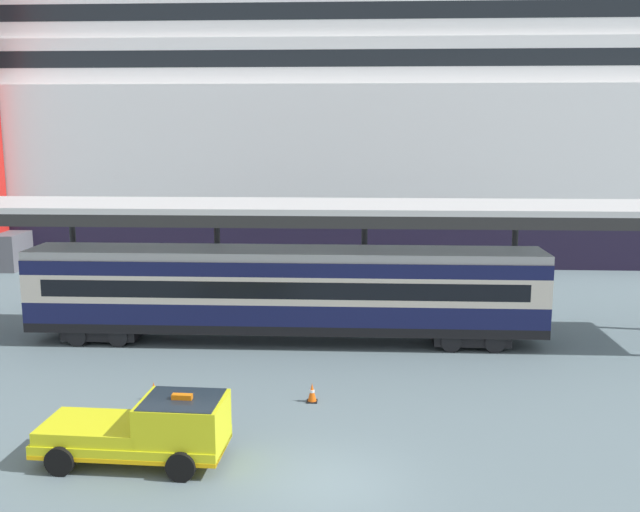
{
  "coord_description": "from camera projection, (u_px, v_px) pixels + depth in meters",
  "views": [
    {
      "loc": [
        0.6,
        -17.25,
        9.18
      ],
      "look_at": [
        -0.73,
        8.77,
        4.5
      ],
      "focal_mm": 39.75,
      "sensor_mm": 36.0,
      "label": 1
    }
  ],
  "objects": [
    {
      "name": "service_truck",
      "position": [
        151.0,
        428.0,
        19.66
      ],
      "size": [
        5.28,
        2.43,
        2.02
      ],
      "color": "yellow",
      "rests_on": "ground"
    },
    {
      "name": "traffic_cone_near",
      "position": [
        312.0,
        393.0,
        24.11
      ],
      "size": [
        0.36,
        0.36,
        0.67
      ],
      "color": "black",
      "rests_on": "ground"
    },
    {
      "name": "cruise_ship",
      "position": [
        241.0,
        89.0,
        59.6
      ],
      "size": [
        172.69,
        28.3,
        36.17
      ],
      "color": "black",
      "rests_on": "ground"
    },
    {
      "name": "traffic_cone_mid",
      "position": [
        154.0,
        391.0,
        24.28
      ],
      "size": [
        0.36,
        0.36,
        0.64
      ],
      "color": "black",
      "rests_on": "ground"
    },
    {
      "name": "ground_plane",
      "position": [
        331.0,
        483.0,
        18.61
      ],
      "size": [
        400.0,
        400.0,
        0.0
      ],
      "primitive_type": "plane",
      "color": "slate"
    },
    {
      "name": "train_carriage",
      "position": [
        285.0,
        290.0,
        30.63
      ],
      "size": [
        22.11,
        2.81,
        4.11
      ],
      "color": "black",
      "rests_on": "ground"
    },
    {
      "name": "platform_canopy",
      "position": [
        285.0,
        210.0,
        30.46
      ],
      "size": [
        41.31,
        5.07,
        6.04
      ],
      "color": "silver",
      "rests_on": "ground"
    }
  ]
}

